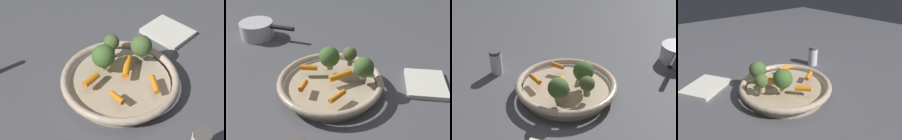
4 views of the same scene
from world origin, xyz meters
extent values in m
plane|color=#4C4C51|center=(0.00, 0.00, 0.00)|extent=(2.57, 2.57, 0.00)
cylinder|color=tan|center=(0.00, 0.00, 0.01)|extent=(0.26, 0.26, 0.03)
torus|color=tan|center=(0.00, 0.00, 0.04)|extent=(0.30, 0.30, 0.02)
cylinder|color=orange|center=(-0.02, 0.02, 0.05)|extent=(0.07, 0.04, 0.02)
cylinder|color=orange|center=(0.06, 0.07, 0.05)|extent=(0.05, 0.02, 0.02)
cylinder|color=orange|center=(0.08, -0.03, 0.05)|extent=(0.04, 0.03, 0.02)
cylinder|color=orange|center=(0.01, -0.07, 0.05)|extent=(0.04, 0.05, 0.02)
cylinder|color=tan|center=(-0.06, 0.07, 0.05)|extent=(0.02, 0.02, 0.01)
sphere|color=#476430|center=(-0.06, 0.07, 0.08)|extent=(0.06, 0.06, 0.06)
cylinder|color=tan|center=(-0.04, -0.03, 0.05)|extent=(0.02, 0.02, 0.01)
sphere|color=#43672E|center=(-0.04, -0.03, 0.08)|extent=(0.06, 0.06, 0.06)
cylinder|color=tan|center=(-0.09, 0.00, 0.05)|extent=(0.02, 0.02, 0.02)
sphere|color=#4A6130|center=(-0.09, 0.00, 0.08)|extent=(0.04, 0.04, 0.04)
cylinder|color=#56514C|center=(0.23, 0.11, 0.08)|extent=(0.04, 0.04, 0.01)
cube|color=silver|center=(-0.19, 0.20, 0.01)|extent=(0.17, 0.17, 0.01)
camera|label=1|loc=(0.58, -0.16, 0.61)|focal=53.89mm
camera|label=2|loc=(0.46, 0.40, 0.48)|focal=43.22mm
camera|label=3|loc=(-0.58, 0.45, 0.51)|focal=48.09mm
camera|label=4|loc=(-0.34, -0.44, 0.36)|focal=31.83mm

